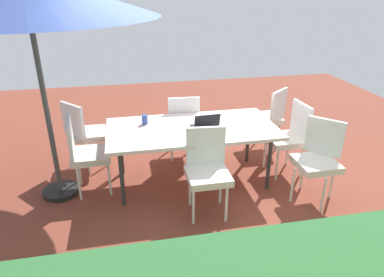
% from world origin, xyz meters
% --- Properties ---
extents(ground_plane, '(10.00, 10.00, 0.02)m').
position_xyz_m(ground_plane, '(0.00, 0.00, -0.01)').
color(ground_plane, brown).
extents(dining_table, '(2.10, 1.06, 0.77)m').
position_xyz_m(dining_table, '(0.00, 0.00, 0.72)').
color(dining_table, silver).
rests_on(dining_table, ground_plane).
extents(chair_east, '(0.48, 0.47, 0.98)m').
position_xyz_m(chair_east, '(1.31, -0.03, 0.55)').
color(chair_east, silver).
rests_on(chair_east, ground_plane).
extents(chair_southeast, '(0.59, 0.58, 0.98)m').
position_xyz_m(chair_southeast, '(1.38, -0.67, 0.55)').
color(chair_southeast, silver).
rests_on(chair_southeast, ground_plane).
extents(chair_northwest, '(0.59, 0.59, 0.98)m').
position_xyz_m(chair_northwest, '(-1.37, 0.67, 0.55)').
color(chair_northwest, silver).
rests_on(chair_northwest, ground_plane).
extents(chair_west, '(0.47, 0.46, 0.98)m').
position_xyz_m(chair_west, '(-1.33, 0.01, 0.55)').
color(chair_west, silver).
rests_on(chair_west, ground_plane).
extents(chair_south, '(0.46, 0.47, 0.98)m').
position_xyz_m(chair_south, '(-0.01, -0.71, 0.55)').
color(chair_south, silver).
rests_on(chair_south, ground_plane).
extents(chair_north, '(0.47, 0.48, 0.98)m').
position_xyz_m(chair_north, '(-0.04, 0.67, 0.55)').
color(chair_north, silver).
rests_on(chair_north, ground_plane).
extents(chair_southwest, '(0.58, 0.58, 0.98)m').
position_xyz_m(chair_southwest, '(-1.35, -0.74, 0.55)').
color(chair_southwest, silver).
rests_on(chair_southwest, ground_plane).
extents(laptop, '(0.34, 0.27, 0.21)m').
position_xyz_m(laptop, '(-0.15, 0.08, 0.82)').
color(laptop, '#2D2D33').
rests_on(laptop, dining_table).
extents(cup, '(0.07, 0.07, 0.12)m').
position_xyz_m(cup, '(0.57, -0.23, 0.83)').
color(cup, '#334C99').
rests_on(cup, dining_table).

